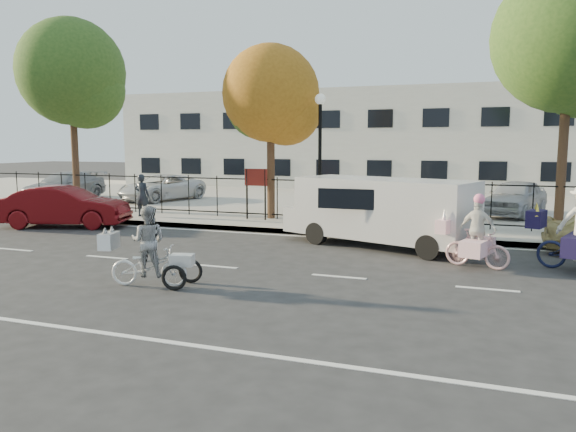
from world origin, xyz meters
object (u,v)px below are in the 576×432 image
at_px(red_sedan, 65,207).
at_px(white_van, 381,210).
at_px(zebra_trike, 149,255).
at_px(lot_car_b, 162,188).
at_px(lot_car_d, 515,197).
at_px(lot_car_a, 64,186).
at_px(lamppost, 320,135).
at_px(pedestrian, 142,195).
at_px(unicorn_bike, 476,240).

bearing_deg(red_sedan, white_van, -107.88).
distance_m(zebra_trike, white_van, 6.83).
relative_size(lot_car_b, lot_car_d, 1.10).
relative_size(white_van, lot_car_b, 1.31).
relative_size(zebra_trike, lot_car_a, 0.42).
bearing_deg(lot_car_a, lamppost, -12.03).
height_order(zebra_trike, lot_car_d, zebra_trike).
relative_size(zebra_trike, red_sedan, 0.45).
bearing_deg(pedestrian, lamppost, -175.01).
bearing_deg(lot_car_a, zebra_trike, -41.49).
relative_size(white_van, red_sedan, 1.35).
bearing_deg(lamppost, lot_car_b, 153.26).
bearing_deg(zebra_trike, lot_car_d, -43.02).
height_order(red_sedan, lot_car_a, lot_car_a).
bearing_deg(zebra_trike, lot_car_b, 17.34).
xyz_separation_m(lamppost, white_van, (2.65, -3.00, -2.07)).
xyz_separation_m(zebra_trike, lot_car_a, (-12.99, 12.25, 0.18)).
bearing_deg(white_van, zebra_trike, -102.04).
relative_size(lamppost, white_van, 0.76).
bearing_deg(lot_car_d, red_sedan, -135.04).
distance_m(red_sedan, pedestrian, 2.78).
relative_size(pedestrian, lot_car_a, 0.35).
xyz_separation_m(lamppost, red_sedan, (-8.15, -3.00, -2.41)).
bearing_deg(zebra_trike, white_van, -45.56).
height_order(lot_car_a, lot_car_d, lot_car_d).
bearing_deg(pedestrian, unicorn_bike, 159.88).
bearing_deg(lot_car_d, lamppost, -127.40).
bearing_deg(white_van, pedestrian, -174.95).
bearing_deg(lot_car_b, zebra_trike, -43.42).
xyz_separation_m(white_van, lot_car_a, (-16.52, 6.42, -0.24)).
distance_m(red_sedan, lot_car_d, 16.24).
distance_m(zebra_trike, red_sedan, 9.33).
bearing_deg(lot_car_b, lamppost, -11.90).
height_order(white_van, lot_car_b, white_van).
distance_m(pedestrian, lot_car_b, 5.90).
height_order(white_van, lot_car_d, white_van).
bearing_deg(unicorn_bike, zebra_trike, 139.27).
xyz_separation_m(unicorn_bike, lot_car_a, (-19.08, 8.25, 0.17)).
height_order(red_sedan, lot_car_d, lot_car_d).
distance_m(zebra_trike, lot_car_d, 15.03).
xyz_separation_m(red_sedan, pedestrian, (1.51, 2.33, 0.24)).
relative_size(red_sedan, lot_car_a, 0.94).
relative_size(lot_car_a, lot_car_b, 1.03).
distance_m(lamppost, lot_car_d, 8.02).
relative_size(unicorn_bike, red_sedan, 0.41).
height_order(red_sedan, lot_car_b, red_sedan).
relative_size(lot_car_a, lot_car_d, 1.14).
relative_size(zebra_trike, lot_car_d, 0.48).
distance_m(lamppost, lot_car_a, 14.47).
height_order(lamppost, white_van, lamppost).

